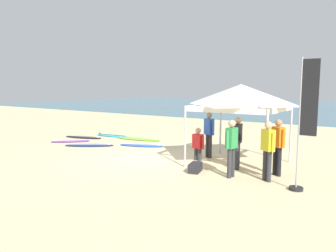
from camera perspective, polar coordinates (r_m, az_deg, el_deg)
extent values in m
plane|color=beige|center=(12.19, -3.49, -5.67)|extent=(80.00, 80.00, 0.00)
cube|color=teal|center=(42.20, 24.52, 2.85)|extent=(80.00, 36.00, 0.10)
cylinder|color=#B7B7BC|center=(10.68, 3.04, -1.88)|extent=(0.07, 0.07, 2.05)
cylinder|color=#B7B7BC|center=(9.57, 17.01, -3.23)|extent=(0.07, 0.07, 2.05)
cylinder|color=#B7B7BC|center=(13.04, 9.28, -0.34)|extent=(0.07, 0.07, 2.05)
cylinder|color=#B7B7BC|center=(12.15, 20.89, -1.25)|extent=(0.07, 0.07, 2.05)
cube|color=white|center=(9.94, 9.75, 2.78)|extent=(2.71, 0.03, 0.18)
cube|color=white|center=(12.44, 15.01, 3.49)|extent=(2.71, 0.03, 0.18)
cube|color=white|center=(11.75, 6.53, 3.48)|extent=(0.03, 2.71, 0.18)
cube|color=white|center=(10.75, 19.38, 2.80)|extent=(0.03, 2.71, 0.18)
pyramid|color=white|center=(11.16, 12.73, 5.43)|extent=(2.83, 2.83, 0.70)
ellipsoid|color=#7AD12D|center=(16.38, -5.30, -2.27)|extent=(2.56, 1.02, 0.07)
cube|color=white|center=(16.37, -5.30, -2.14)|extent=(2.11, 0.34, 0.01)
cone|color=white|center=(15.85, -2.15, -2.21)|extent=(0.09, 0.09, 0.12)
ellipsoid|color=blue|center=(14.58, -4.71, -3.43)|extent=(2.11, 1.24, 0.07)
cube|color=white|center=(14.58, -4.71, -3.28)|extent=(1.64, 0.66, 0.01)
cone|color=white|center=(14.33, -1.52, -3.21)|extent=(0.09, 0.09, 0.12)
ellipsoid|color=purple|center=(16.32, -16.86, -2.58)|extent=(1.66, 1.64, 0.07)
cube|color=white|center=(16.32, -16.86, -2.45)|extent=(1.15, 1.13, 0.01)
cone|color=white|center=(16.42, -19.49, -2.29)|extent=(0.09, 0.09, 0.12)
ellipsoid|color=black|center=(17.40, -14.75, -1.93)|extent=(2.24, 1.08, 0.07)
cube|color=white|center=(17.39, -14.75, -1.81)|extent=(1.80, 0.48, 0.01)
cone|color=white|center=(16.89, -12.30, -1.80)|extent=(0.09, 0.09, 0.12)
ellipsoid|color=navy|center=(14.99, -13.74, -3.32)|extent=(2.17, 1.72, 0.07)
cube|color=white|center=(14.98, -13.75, -3.18)|extent=(1.59, 1.08, 0.01)
cone|color=white|center=(14.77, -10.35, -3.01)|extent=(0.09, 0.09, 0.12)
ellipsoid|color=#23B2CC|center=(17.62, -9.86, -1.69)|extent=(2.08, 0.81, 0.07)
cube|color=black|center=(17.61, -9.86, -1.57)|extent=(1.72, 0.27, 0.01)
cone|color=black|center=(18.11, -11.97, -1.20)|extent=(0.09, 0.09, 0.12)
cylinder|color=#2D2D33|center=(10.65, 12.11, -5.26)|extent=(0.13, 0.13, 0.88)
cylinder|color=#2D2D33|center=(10.82, 12.26, -5.07)|extent=(0.13, 0.13, 0.88)
cube|color=black|center=(10.60, 12.29, -1.25)|extent=(0.30, 0.40, 0.60)
sphere|color=tan|center=(10.55, 12.35, 1.03)|extent=(0.21, 0.21, 0.21)
cylinder|color=black|center=(10.38, 12.10, -1.54)|extent=(0.09, 0.09, 0.54)
cylinder|color=black|center=(10.83, 12.47, -1.19)|extent=(0.09, 0.09, 0.54)
cylinder|color=black|center=(10.22, 19.06, -6.01)|extent=(0.13, 0.13, 0.88)
cylinder|color=black|center=(10.35, 18.40, -5.82)|extent=(0.13, 0.13, 0.88)
cube|color=orange|center=(10.15, 18.89, -1.84)|extent=(0.42, 0.38, 0.60)
sphere|color=#9E7051|center=(10.09, 18.99, 0.54)|extent=(0.21, 0.21, 0.21)
cylinder|color=orange|center=(9.98, 19.75, -2.14)|extent=(0.09, 0.09, 0.54)
cylinder|color=orange|center=(10.32, 18.05, -1.78)|extent=(0.09, 0.09, 0.54)
cylinder|color=#2D2D33|center=(12.30, 6.96, -3.50)|extent=(0.13, 0.13, 0.88)
cylinder|color=#2D2D33|center=(12.16, 7.47, -3.63)|extent=(0.13, 0.13, 0.88)
cube|color=#2851B2|center=(12.12, 7.27, -0.12)|extent=(0.42, 0.35, 0.60)
sphere|color=#9E7051|center=(12.07, 7.30, 1.88)|extent=(0.21, 0.21, 0.21)
cylinder|color=#2851B2|center=(12.31, 6.63, -0.10)|extent=(0.09, 0.09, 0.54)
cylinder|color=#2851B2|center=(11.94, 7.93, -0.34)|extent=(0.09, 0.09, 0.54)
cylinder|color=#2D2D33|center=(9.65, 10.81, -6.51)|extent=(0.13, 0.13, 0.88)
cylinder|color=#2D2D33|center=(9.80, 11.35, -6.31)|extent=(0.13, 0.13, 0.88)
cube|color=#2D8C47|center=(9.58, 11.19, -2.10)|extent=(0.26, 0.38, 0.60)
sphere|color=tan|center=(9.53, 11.25, 0.43)|extent=(0.21, 0.21, 0.21)
cylinder|color=#2D8C47|center=(9.39, 10.47, -2.39)|extent=(0.09, 0.09, 0.54)
cylinder|color=#2D8C47|center=(9.78, 11.87, -2.05)|extent=(0.09, 0.09, 0.54)
cylinder|color=#2D2D33|center=(9.53, 17.44, -6.88)|extent=(0.13, 0.13, 0.88)
cylinder|color=#2D2D33|center=(9.67, 16.78, -6.66)|extent=(0.13, 0.13, 0.88)
cube|color=yellow|center=(9.46, 17.27, -2.41)|extent=(0.42, 0.39, 0.60)
sphere|color=tan|center=(9.40, 17.37, 0.15)|extent=(0.21, 0.21, 0.21)
cylinder|color=yellow|center=(9.28, 18.14, -2.74)|extent=(0.09, 0.09, 0.54)
cylinder|color=yellow|center=(9.64, 16.43, -2.32)|extent=(0.09, 0.09, 0.54)
cylinder|color=#2D2D33|center=(11.82, 4.97, -4.97)|extent=(0.13, 0.13, 0.45)
cylinder|color=#2D2D33|center=(11.71, 5.63, -5.09)|extent=(0.13, 0.13, 0.45)
cube|color=red|center=(11.67, 5.32, -2.70)|extent=(0.40, 0.29, 0.52)
sphere|color=tan|center=(11.62, 5.35, -0.83)|extent=(0.21, 0.21, 0.21)
cylinder|color=red|center=(11.83, 4.49, -2.66)|extent=(0.09, 0.09, 0.47)
cylinder|color=red|center=(11.53, 6.18, -2.94)|extent=(0.09, 0.09, 0.47)
cylinder|color=#99999E|center=(8.81, 22.17, 0.13)|extent=(0.04, 0.04, 3.40)
cube|color=black|center=(8.72, 23.80, 4.60)|extent=(0.40, 0.02, 1.90)
cylinder|color=black|center=(9.15, 21.68, -10.24)|extent=(0.36, 0.36, 0.08)
cube|color=#232328|center=(10.25, 4.85, -7.33)|extent=(0.45, 0.66, 0.28)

